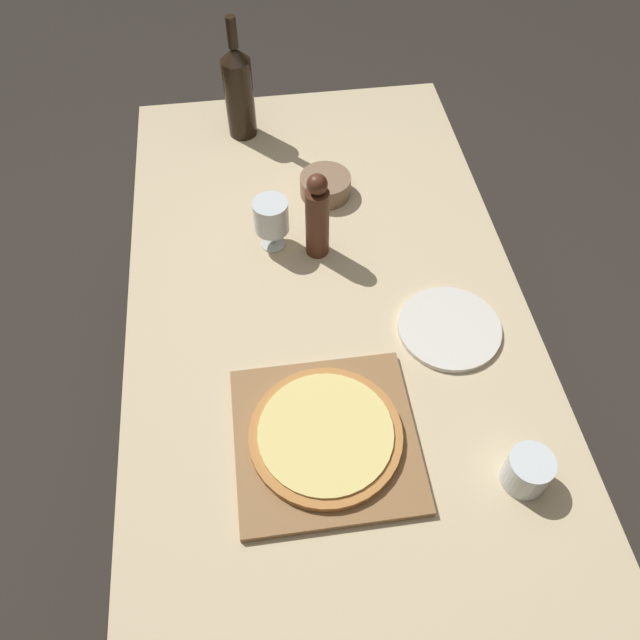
{
  "coord_description": "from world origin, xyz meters",
  "views": [
    {
      "loc": [
        -0.14,
        -0.93,
        1.92
      ],
      "look_at": [
        -0.03,
        -0.1,
        0.8
      ],
      "focal_mm": 35.0,
      "sensor_mm": 36.0,
      "label": 1
    }
  ],
  "objects_px": {
    "pizza": "(326,435)",
    "wine_bottle": "(239,91)",
    "wine_glass": "(271,217)",
    "pepper_mill": "(315,218)",
    "small_bowl": "(325,185)"
  },
  "relations": [
    {
      "from": "wine_glass",
      "to": "pepper_mill",
      "type": "bearing_deg",
      "value": -19.56
    },
    {
      "from": "wine_bottle",
      "to": "wine_glass",
      "type": "relative_size",
      "value": 2.51
    },
    {
      "from": "pizza",
      "to": "wine_glass",
      "type": "distance_m",
      "value": 0.58
    },
    {
      "from": "pizza",
      "to": "wine_bottle",
      "type": "distance_m",
      "value": 1.06
    },
    {
      "from": "wine_bottle",
      "to": "wine_glass",
      "type": "bearing_deg",
      "value": -84.31
    },
    {
      "from": "wine_glass",
      "to": "small_bowl",
      "type": "height_order",
      "value": "wine_glass"
    },
    {
      "from": "pepper_mill",
      "to": "wine_glass",
      "type": "bearing_deg",
      "value": 160.44
    },
    {
      "from": "pizza",
      "to": "wine_bottle",
      "type": "bearing_deg",
      "value": 95.62
    },
    {
      "from": "wine_bottle",
      "to": "pepper_mill",
      "type": "xyz_separation_m",
      "value": [
        0.15,
        -0.52,
        -0.03
      ]
    },
    {
      "from": "wine_glass",
      "to": "small_bowl",
      "type": "relative_size",
      "value": 1.02
    },
    {
      "from": "wine_bottle",
      "to": "pepper_mill",
      "type": "bearing_deg",
      "value": -73.44
    },
    {
      "from": "pepper_mill",
      "to": "wine_glass",
      "type": "distance_m",
      "value": 0.11
    },
    {
      "from": "wine_bottle",
      "to": "small_bowl",
      "type": "height_order",
      "value": "wine_bottle"
    },
    {
      "from": "wine_bottle",
      "to": "pizza",
      "type": "bearing_deg",
      "value": -84.38
    },
    {
      "from": "pizza",
      "to": "pepper_mill",
      "type": "bearing_deg",
      "value": 84.64
    }
  ]
}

